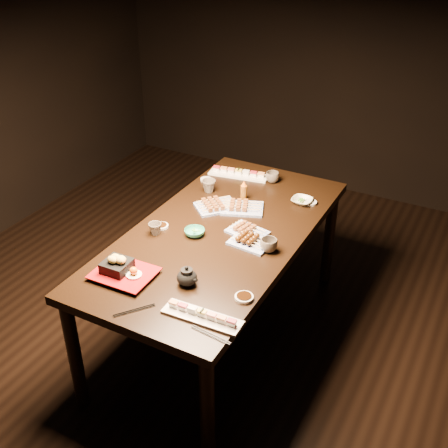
# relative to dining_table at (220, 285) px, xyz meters

# --- Properties ---
(ground) EXTENTS (5.00, 5.00, 0.00)m
(ground) POSITION_rel_dining_table_xyz_m (-0.14, -0.24, -0.38)
(ground) COLOR black
(ground) RESTS_ON ground
(dining_table) EXTENTS (0.99, 1.84, 0.75)m
(dining_table) POSITION_rel_dining_table_xyz_m (0.00, 0.00, 0.00)
(dining_table) COLOR black
(dining_table) RESTS_ON ground
(sushi_platter_near) EXTENTS (0.38, 0.12, 0.05)m
(sushi_platter_near) POSITION_rel_dining_table_xyz_m (0.28, -0.69, 0.40)
(sushi_platter_near) COLOR white
(sushi_platter_near) RESTS_ON dining_table
(sushi_platter_far) EXTENTS (0.41, 0.17, 0.05)m
(sushi_platter_far) POSITION_rel_dining_table_xyz_m (-0.22, 0.68, 0.40)
(sushi_platter_far) COLOR white
(sushi_platter_far) RESTS_ON dining_table
(yakitori_plate_center) EXTENTS (0.29, 0.26, 0.06)m
(yakitori_plate_center) POSITION_rel_dining_table_xyz_m (0.00, 0.28, 0.41)
(yakitori_plate_center) COLOR #828EB6
(yakitori_plate_center) RESTS_ON dining_table
(yakitori_plate_right) EXTENTS (0.24, 0.19, 0.05)m
(yakitori_plate_right) POSITION_rel_dining_table_xyz_m (0.14, 0.05, 0.40)
(yakitori_plate_right) COLOR #828EB6
(yakitori_plate_right) RESTS_ON dining_table
(yakitori_plate_left) EXTENTS (0.29, 0.30, 0.06)m
(yakitori_plate_left) POSITION_rel_dining_table_xyz_m (-0.14, 0.22, 0.41)
(yakitori_plate_left) COLOR #828EB6
(yakitori_plate_left) RESTS_ON dining_table
(tsukune_plate) EXTENTS (0.23, 0.18, 0.06)m
(tsukune_plate) POSITION_rel_dining_table_xyz_m (0.21, -0.04, 0.40)
(tsukune_plate) COLOR #828EB6
(tsukune_plate) RESTS_ON dining_table
(edamame_bowl_green) EXTENTS (0.13, 0.13, 0.04)m
(edamame_bowl_green) POSITION_rel_dining_table_xyz_m (-0.10, -0.10, 0.39)
(edamame_bowl_green) COLOR #30936F
(edamame_bowl_green) RESTS_ON dining_table
(edamame_bowl_cream) EXTENTS (0.13, 0.13, 0.03)m
(edamame_bowl_cream) POSITION_rel_dining_table_xyz_m (0.29, 0.52, 0.39)
(edamame_bowl_cream) COLOR beige
(edamame_bowl_cream) RESTS_ON dining_table
(tempura_tray) EXTENTS (0.30, 0.25, 0.11)m
(tempura_tray) POSITION_rel_dining_table_xyz_m (-0.21, -0.60, 0.43)
(tempura_tray) COLOR black
(tempura_tray) RESTS_ON dining_table
(teacup_near_left) EXTENTS (0.09, 0.09, 0.07)m
(teacup_near_left) POSITION_rel_dining_table_xyz_m (-0.30, -0.19, 0.41)
(teacup_near_left) COLOR #534A3F
(teacup_near_left) RESTS_ON dining_table
(teacup_mid_right) EXTENTS (0.10, 0.10, 0.07)m
(teacup_mid_right) POSITION_rel_dining_table_xyz_m (0.32, -0.05, 0.41)
(teacup_mid_right) COLOR #534A3F
(teacup_mid_right) RESTS_ON dining_table
(teacup_far_left) EXTENTS (0.09, 0.09, 0.08)m
(teacup_far_left) POSITION_rel_dining_table_xyz_m (-0.29, 0.38, 0.42)
(teacup_far_left) COLOR #534A3F
(teacup_far_left) RESTS_ON dining_table
(teacup_far_right) EXTENTS (0.11, 0.11, 0.07)m
(teacup_far_right) POSITION_rel_dining_table_xyz_m (0.01, 0.70, 0.41)
(teacup_far_right) COLOR #534A3F
(teacup_far_right) RESTS_ON dining_table
(teapot) EXTENTS (0.14, 0.14, 0.10)m
(teapot) POSITION_rel_dining_table_xyz_m (0.09, -0.50, 0.42)
(teapot) COLOR black
(teapot) RESTS_ON dining_table
(condiment_bottle) EXTENTS (0.05, 0.05, 0.12)m
(condiment_bottle) POSITION_rel_dining_table_xyz_m (-0.05, 0.40, 0.44)
(condiment_bottle) COLOR brown
(condiment_bottle) RESTS_ON dining_table
(sauce_dish_west) EXTENTS (0.10, 0.10, 0.01)m
(sauce_dish_west) POSITION_rel_dining_table_xyz_m (-0.31, -0.12, 0.38)
(sauce_dish_west) COLOR white
(sauce_dish_west) RESTS_ON dining_table
(sauce_dish_east) EXTENTS (0.08, 0.08, 0.01)m
(sauce_dish_east) POSITION_rel_dining_table_xyz_m (0.33, 0.54, 0.38)
(sauce_dish_east) COLOR white
(sauce_dish_east) RESTS_ON dining_table
(sauce_dish_se) EXTENTS (0.11, 0.11, 0.02)m
(sauce_dish_se) POSITION_rel_dining_table_xyz_m (0.39, -0.48, 0.38)
(sauce_dish_se) COLOR white
(sauce_dish_se) RESTS_ON dining_table
(sauce_dish_nw) EXTENTS (0.10, 0.10, 0.01)m
(sauce_dish_nw) POSITION_rel_dining_table_xyz_m (-0.38, 0.51, 0.38)
(sauce_dish_nw) COLOR white
(sauce_dish_nw) RESTS_ON dining_table
(chopsticks_near) EXTENTS (0.13, 0.17, 0.01)m
(chopsticks_near) POSITION_rel_dining_table_xyz_m (-0.01, -0.79, 0.38)
(chopsticks_near) COLOR black
(chopsticks_near) RESTS_ON dining_table
(chopsticks_se) EXTENTS (0.20, 0.04, 0.01)m
(chopsticks_se) POSITION_rel_dining_table_xyz_m (0.37, -0.77, 0.38)
(chopsticks_se) COLOR black
(chopsticks_se) RESTS_ON dining_table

